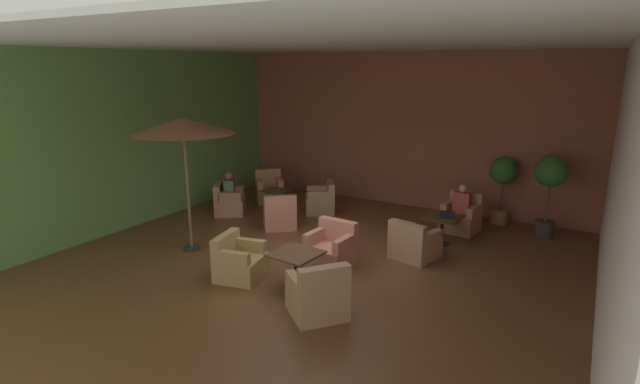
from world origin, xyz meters
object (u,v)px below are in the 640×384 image
object	(u,v)px
armchair_front_left_north	(461,217)
armchair_front_right_east	(318,296)
armchair_front_right_north	(239,262)
armchair_mid_center_north	(321,201)
potted_tree_left_corner	(503,179)
cafe_table_front_right	(296,261)
potted_tree_mid_left	(550,181)
open_laptop	(447,217)
patron_by_window	(462,201)
cafe_table_mid_center	(275,196)
patio_umbrella_tall_red	(183,127)
armchair_front_left_east	(414,244)
armchair_front_right_south	(331,250)
armchair_mid_center_south	(229,202)
cafe_table_front_left	(442,222)
patron_blue_shirt	(229,187)
armchair_mid_center_west	(280,215)
armchair_mid_center_east	(269,190)
iced_drink_cup	(445,216)

from	to	relation	value
armchair_front_left_north	armchair_front_right_east	world-z (taller)	armchair_front_right_east
armchair_front_right_north	armchair_mid_center_north	bearing A→B (deg)	99.80
potted_tree_left_corner	cafe_table_front_right	bearing A→B (deg)	-113.92
cafe_table_front_right	potted_tree_mid_left	xyz separation A→B (m)	(3.41, 4.84, 0.82)
open_laptop	armchair_mid_center_north	bearing A→B (deg)	166.50
armchair_mid_center_north	potted_tree_left_corner	size ratio (longest dim) A/B	0.61
patron_by_window	open_laptop	world-z (taller)	patron_by_window
cafe_table_mid_center	patio_umbrella_tall_red	size ratio (longest dim) A/B	0.23
armchair_front_left_east	cafe_table_front_right	size ratio (longest dim) A/B	1.12
cafe_table_front_right	armchair_front_right_south	bearing A→B (deg)	85.58
armchair_front_left_east	patron_by_window	xyz separation A→B (m)	(0.38, 2.05, 0.43)
armchair_front_left_north	potted_tree_left_corner	xyz separation A→B (m)	(0.66, 1.02, 0.76)
patron_by_window	armchair_mid_center_south	bearing A→B (deg)	-163.76
cafe_table_front_left	patio_umbrella_tall_red	distance (m)	5.62
patron_by_window	armchair_front_left_east	bearing A→B (deg)	-100.59
armchair_front_left_east	potted_tree_left_corner	size ratio (longest dim) A/B	0.58
cafe_table_front_right	patron_blue_shirt	bearing A→B (deg)	144.24
cafe_table_front_left	armchair_mid_center_west	world-z (taller)	armchair_mid_center_west
cafe_table_front_left	open_laptop	size ratio (longest dim) A/B	2.23
armchair_mid_center_north	armchair_mid_center_south	distance (m)	2.36
cafe_table_front_left	cafe_table_front_right	xyz separation A→B (m)	(-1.57, -3.26, -0.03)
armchair_front_right_south	armchair_front_right_north	bearing A→B (deg)	-131.31
armchair_front_right_east	patron_by_window	xyz separation A→B (m)	(0.86, 4.97, 0.40)
armchair_mid_center_east	potted_tree_mid_left	size ratio (longest dim) A/B	0.55
open_laptop	patio_umbrella_tall_red	bearing A→B (deg)	-148.25
patio_umbrella_tall_red	armchair_front_left_north	bearing A→B (deg)	41.38
patio_umbrella_tall_red	potted_tree_mid_left	bearing A→B (deg)	35.93
cafe_table_front_left	armchair_mid_center_west	xyz separation A→B (m)	(-3.58, -0.85, -0.18)
patron_by_window	patio_umbrella_tall_red	bearing A→B (deg)	-138.88
armchair_front_left_east	patron_blue_shirt	bearing A→B (deg)	174.69
potted_tree_left_corner	patron_by_window	xyz separation A→B (m)	(-0.66, -1.06, -0.37)
armchair_mid_center_north	iced_drink_cup	world-z (taller)	armchair_mid_center_north
armchair_front_left_east	iced_drink_cup	distance (m)	1.07
armchair_front_left_east	armchair_mid_center_north	world-z (taller)	armchair_mid_center_north
armchair_front_left_east	armchair_mid_center_east	xyz separation A→B (m)	(-4.91, 1.95, 0.03)
patron_blue_shirt	iced_drink_cup	size ratio (longest dim) A/B	6.10
armchair_mid_center_north	potted_tree_mid_left	bearing A→B (deg)	9.59
cafe_table_front_right	armchair_mid_center_north	xyz separation A→B (m)	(-1.79, 3.96, -0.16)
armchair_front_right_north	potted_tree_left_corner	world-z (taller)	potted_tree_left_corner
armchair_front_left_east	armchair_mid_center_west	world-z (taller)	armchair_mid_center_west
armchair_mid_center_west	potted_tree_mid_left	xyz separation A→B (m)	(5.42, 2.43, 0.97)
open_laptop	cafe_table_mid_center	bearing A→B (deg)	177.63
cafe_table_front_right	armchair_mid_center_east	world-z (taller)	armchair_mid_center_east
armchair_front_left_north	armchair_mid_center_south	distance (m)	5.72
armchair_mid_center_east	patron_by_window	size ratio (longest dim) A/B	1.55
cafe_table_front_left	open_laptop	distance (m)	0.25
armchair_mid_center_north	cafe_table_front_left	bearing A→B (deg)	-11.79
armchair_mid_center_east	armchair_mid_center_south	bearing A→B (deg)	-97.06
armchair_front_right_east	armchair_front_left_east	bearing A→B (deg)	80.80
armchair_front_left_east	armchair_mid_center_south	bearing A→B (deg)	174.93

